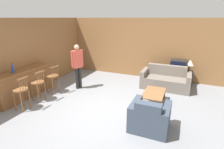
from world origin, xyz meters
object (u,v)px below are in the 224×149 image
at_px(armchair_near, 149,118).
at_px(bottle, 13,68).
at_px(coffee_table, 154,94).
at_px(table_lamp, 190,63).
at_px(bar_chair_far, 53,78).
at_px(person_by_window, 78,64).
at_px(tv_unit, 177,77).
at_px(bar_chair_mid, 38,84).
at_px(tv, 178,65).
at_px(couch_far, 165,80).
at_px(bar_chair_near, 21,92).

height_order(armchair_near, bottle, bottle).
relative_size(coffee_table, table_lamp, 2.20).
bearing_deg(bar_chair_far, armchair_near, -12.94).
distance_m(bottle, person_by_window, 2.11).
xyz_separation_m(armchair_near, bottle, (-4.24, -0.17, 0.80)).
height_order(bar_chair_far, armchair_near, bar_chair_far).
xyz_separation_m(bar_chair_far, tv_unit, (4.02, 2.77, -0.29)).
distance_m(bar_chair_mid, person_by_window, 1.58).
height_order(tv_unit, person_by_window, person_by_window).
distance_m(bar_chair_mid, bar_chair_far, 0.69).
relative_size(armchair_near, table_lamp, 1.88).
relative_size(bar_chair_far, tv, 1.69).
relative_size(couch_far, coffee_table, 1.68).
xyz_separation_m(bar_chair_mid, person_by_window, (0.60, 1.40, 0.41)).
distance_m(bar_chair_near, person_by_window, 2.17).
bearing_deg(armchair_near, bar_chair_mid, 177.76).
distance_m(tv_unit, table_lamp, 0.76).
xyz_separation_m(tv_unit, person_by_window, (-3.42, -2.06, 0.70)).
bearing_deg(coffee_table, armchair_near, -83.98).
xyz_separation_m(bar_chair_far, coffee_table, (3.48, 0.56, -0.23)).
bearing_deg(couch_far, tv_unit, 63.01).
height_order(bar_chair_near, tv_unit, bar_chair_near).
xyz_separation_m(armchair_near, tv, (0.39, 3.60, 0.46)).
distance_m(bar_chair_far, table_lamp, 5.26).
distance_m(coffee_table, tv_unit, 2.28).
bearing_deg(tv_unit, bar_chair_mid, -139.26).
xyz_separation_m(armchair_near, table_lamp, (0.83, 3.60, 0.59)).
relative_size(couch_far, tv, 2.98).
relative_size(bottle, person_by_window, 0.18).
relative_size(coffee_table, tv_unit, 0.90).
distance_m(couch_far, armchair_near, 2.88).
relative_size(bar_chair_near, couch_far, 0.57).
xyz_separation_m(couch_far, table_lamp, (0.81, 0.73, 0.59)).
height_order(couch_far, tv_unit, couch_far).
height_order(tv_unit, tv, tv).
distance_m(armchair_near, person_by_window, 3.46).
relative_size(bar_chair_near, person_by_window, 0.60).
relative_size(bar_chair_far, bottle, 3.29).
distance_m(bar_chair_near, tv, 5.75).
bearing_deg(armchair_near, table_lamp, 77.02).
relative_size(tv, table_lamp, 1.24).
bearing_deg(bar_chair_mid, tv_unit, 40.74).
distance_m(couch_far, tv, 0.93).
distance_m(bar_chair_far, coffee_table, 3.53).
relative_size(couch_far, person_by_window, 1.06).
relative_size(couch_far, bottle, 5.79).
bearing_deg(bar_chair_far, couch_far, 29.26).
height_order(couch_far, person_by_window, person_by_window).
relative_size(bar_chair_near, bottle, 3.29).
bearing_deg(coffee_table, tv_unit, 76.29).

